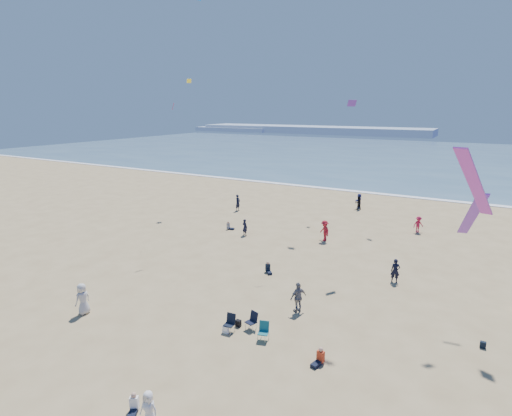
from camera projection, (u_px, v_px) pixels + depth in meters
The scene contains 12 objects.
ground at pixel (136, 365), 18.91m from camera, with size 220.00×220.00×0.00m, color tan.
ocean at pixel (422, 157), 98.96m from camera, with size 220.00×100.00×0.06m, color #476B84.
surf_line at pixel (372, 193), 56.82m from camera, with size 220.00×1.20×0.08m, color white.
headland_far at pixel (311, 130), 190.55m from camera, with size 110.00×20.00×3.20m, color #7A8EA8.
headland_near at pixel (235, 129), 205.67m from camera, with size 40.00×14.00×2.00m, color #7A8EA8.
standing_flyers at pixel (320, 268), 28.09m from camera, with size 29.09×47.08×1.93m.
seated_group at pixel (245, 310), 23.19m from camera, with size 18.12×24.72×0.84m.
chair_cluster at pixel (248, 326), 21.42m from camera, with size 2.70×1.50×1.00m.
white_tote at pixel (226, 330), 21.59m from camera, with size 0.35×0.20×0.40m, color white.
black_backpack at pixel (238, 323), 22.24m from camera, with size 0.30×0.22×0.38m, color black.
navy_bag at pixel (483, 345), 20.26m from camera, with size 0.28×0.18×0.34m, color black.
kites_aloft at pixel (415, 41), 21.30m from camera, with size 38.61×38.89×26.36m.
Camera 1 is at (13.11, -11.53, 11.87)m, focal length 28.00 mm.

